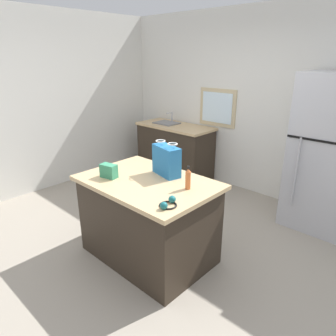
{
  "coord_description": "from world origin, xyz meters",
  "views": [
    {
      "loc": [
        2.03,
        -2.06,
        2.04
      ],
      "look_at": [
        -0.05,
        0.16,
        0.93
      ],
      "focal_mm": 32.82,
      "sensor_mm": 36.0,
      "label": 1
    }
  ],
  "objects_px": {
    "small_box": "(109,171)",
    "bottle": "(188,179)",
    "refrigerator": "(328,154)",
    "shopping_bag": "(166,160)",
    "ear_defenders": "(168,203)",
    "kitchen_island": "(148,219)"
  },
  "relations": [
    {
      "from": "kitchen_island",
      "to": "refrigerator",
      "type": "bearing_deg",
      "value": 60.56
    },
    {
      "from": "bottle",
      "to": "ear_defenders",
      "type": "distance_m",
      "value": 0.4
    },
    {
      "from": "refrigerator",
      "to": "bottle",
      "type": "xyz_separation_m",
      "value": [
        -0.66,
        -1.81,
        0.04
      ]
    },
    {
      "from": "shopping_bag",
      "to": "ear_defenders",
      "type": "xyz_separation_m",
      "value": [
        0.5,
        -0.51,
        -0.13
      ]
    },
    {
      "from": "small_box",
      "to": "ear_defenders",
      "type": "xyz_separation_m",
      "value": [
        0.87,
        -0.05,
        -0.05
      ]
    },
    {
      "from": "shopping_bag",
      "to": "ear_defenders",
      "type": "height_order",
      "value": "shopping_bag"
    },
    {
      "from": "kitchen_island",
      "to": "small_box",
      "type": "distance_m",
      "value": 0.65
    },
    {
      "from": "bottle",
      "to": "shopping_bag",
      "type": "bearing_deg",
      "value": 161.94
    },
    {
      "from": "shopping_bag",
      "to": "kitchen_island",
      "type": "bearing_deg",
      "value": -97.67
    },
    {
      "from": "shopping_bag",
      "to": "bottle",
      "type": "xyz_separation_m",
      "value": [
        0.39,
        -0.13,
        -0.06
      ]
    },
    {
      "from": "ear_defenders",
      "to": "refrigerator",
      "type": "bearing_deg",
      "value": 75.68
    },
    {
      "from": "small_box",
      "to": "bottle",
      "type": "xyz_separation_m",
      "value": [
        0.77,
        0.33,
        0.03
      ]
    },
    {
      "from": "kitchen_island",
      "to": "bottle",
      "type": "bearing_deg",
      "value": 14.93
    },
    {
      "from": "refrigerator",
      "to": "shopping_bag",
      "type": "xyz_separation_m",
      "value": [
        -1.06,
        -1.69,
        0.09
      ]
    },
    {
      "from": "kitchen_island",
      "to": "shopping_bag",
      "type": "bearing_deg",
      "value": 82.33
    },
    {
      "from": "refrigerator",
      "to": "shopping_bag",
      "type": "height_order",
      "value": "refrigerator"
    },
    {
      "from": "ear_defenders",
      "to": "kitchen_island",
      "type": "bearing_deg",
      "value": 153.36
    },
    {
      "from": "refrigerator",
      "to": "shopping_bag",
      "type": "bearing_deg",
      "value": -122.05
    },
    {
      "from": "kitchen_island",
      "to": "bottle",
      "type": "xyz_separation_m",
      "value": [
        0.43,
        0.11,
        0.54
      ]
    },
    {
      "from": "kitchen_island",
      "to": "shopping_bag",
      "type": "distance_m",
      "value": 0.64
    },
    {
      "from": "refrigerator",
      "to": "small_box",
      "type": "distance_m",
      "value": 2.57
    },
    {
      "from": "refrigerator",
      "to": "small_box",
      "type": "bearing_deg",
      "value": -123.73
    }
  ]
}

